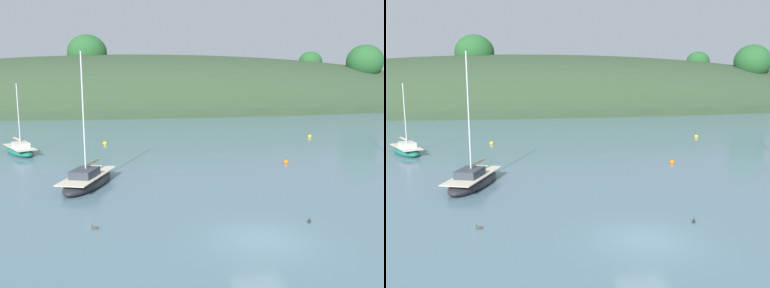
% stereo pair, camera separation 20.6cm
% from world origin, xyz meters
% --- Properties ---
extents(ground_plane, '(400.00, 400.00, 0.00)m').
position_xyz_m(ground_plane, '(0.00, 0.00, 0.00)').
color(ground_plane, slate).
extents(far_shoreline_hill, '(150.00, 36.00, 26.32)m').
position_xyz_m(far_shoreline_hill, '(0.13, 70.08, 0.08)').
color(far_shoreline_hill, '#2D422B').
rests_on(far_shoreline_hill, ground).
extents(sailboat_grey_yawl, '(4.40, 5.90, 6.99)m').
position_xyz_m(sailboat_grey_yawl, '(-16.22, 24.12, 0.36)').
color(sailboat_grey_yawl, '#196B56').
rests_on(sailboat_grey_yawl, ground).
extents(sailboat_blue_center, '(4.21, 6.85, 9.44)m').
position_xyz_m(sailboat_blue_center, '(-8.83, 11.12, 0.40)').
color(sailboat_blue_center, '#232328').
rests_on(sailboat_blue_center, ground).
extents(mooring_buoy_outer, '(0.44, 0.44, 0.54)m').
position_xyz_m(mooring_buoy_outer, '(15.92, 29.09, 0.12)').
color(mooring_buoy_outer, yellow).
rests_on(mooring_buoy_outer, ground).
extents(mooring_buoy_channel, '(0.44, 0.44, 0.54)m').
position_xyz_m(mooring_buoy_channel, '(-8.29, 28.09, 0.12)').
color(mooring_buoy_channel, yellow).
rests_on(mooring_buoy_channel, ground).
extents(mooring_buoy_inner, '(0.44, 0.44, 0.54)m').
position_xyz_m(mooring_buoy_inner, '(7.59, 15.80, 0.12)').
color(mooring_buoy_inner, orange).
rests_on(mooring_buoy_inner, ground).
extents(duck_lone_left, '(0.42, 0.18, 0.24)m').
position_xyz_m(duck_lone_left, '(-7.86, 2.77, 0.05)').
color(duck_lone_left, '#473828').
rests_on(duck_lone_left, ground).
extents(duck_trailing, '(0.34, 0.39, 0.24)m').
position_xyz_m(duck_trailing, '(3.32, 1.90, 0.05)').
color(duck_trailing, '#2D2823').
rests_on(duck_trailing, ground).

